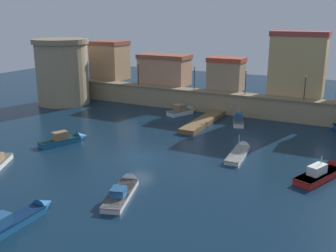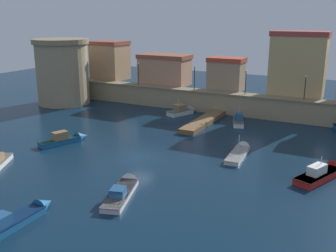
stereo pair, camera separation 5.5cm
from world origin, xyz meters
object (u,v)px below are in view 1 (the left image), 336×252
Objects in this scene: quay_lamp_0 at (138,70)px; quay_lamp_2 at (246,78)px; moored_boat_3 at (67,139)px; fortress_tower at (62,71)px; quay_lamp_1 at (194,74)px; moored_boat_2 at (241,151)px; moored_boat_8 at (19,218)px; moored_boat_0 at (125,188)px; quay_lamp_3 at (305,83)px; moored_boat_1 at (238,119)px; moored_boat_6 at (324,172)px; moored_boat_7 at (183,111)px.

quay_lamp_2 is at bearing 0.00° from quay_lamp_0.
quay_lamp_0 is 23.35m from moored_boat_3.
fortress_tower is 30.59m from quay_lamp_2.
moored_boat_2 is at bearing -52.34° from quay_lamp_1.
fortress_tower is 2.92× the size of quay_lamp_0.
quay_lamp_2 reaches higher than moored_boat_2.
moored_boat_2 is 24.16m from moored_boat_8.
moored_boat_0 is 1.17× the size of moored_boat_3.
quay_lamp_0 is at bearing 180.00° from quay_lamp_3.
moored_boat_1 is (1.88, 26.27, 0.18)m from moored_boat_0.
moored_boat_0 is at bearing 149.92° from moored_boat_6.
fortress_tower is at bearing 62.40° from moored_boat_3.
moored_boat_6 is (5.03, -19.36, -5.12)m from quay_lamp_3.
moored_boat_0 is (-1.37, -30.74, -5.31)m from quay_lamp_2.
quay_lamp_2 is 0.66× the size of moored_boat_7.
fortress_tower is at bearing 119.89° from moored_boat_7.
fortress_tower is 1.52× the size of moored_boat_2.
quay_lamp_1 is 0.51× the size of moored_boat_0.
moored_boat_8 is at bearing -71.15° from quay_lamp_0.
quay_lamp_2 reaches higher than moored_boat_0.
moored_boat_6 is at bearing -69.79° from moored_boat_0.
quay_lamp_1 is at bearing 0.00° from quay_lamp_0.
moored_boat_3 is at bearing -136.25° from quay_lamp_3.
fortress_tower reaches higher than moored_boat_2.
fortress_tower is 38.93m from quay_lamp_3.
moored_boat_3 is at bearing -81.02° from quay_lamp_0.
moored_boat_2 reaches higher than moored_boat_0.
moored_boat_8 is at bearing -128.92° from moored_boat_3.
quay_lamp_0 is at bearing 81.34° from moored_boat_6.
quay_lamp_2 is at bearing -7.99° from moored_boat_8.
quay_lamp_1 is 29.60m from moored_boat_6.
moored_boat_2 is 1.14× the size of moored_boat_3.
quay_lamp_3 reaches higher than moored_boat_1.
quay_lamp_3 reaches higher than moored_boat_7.
fortress_tower is at bearing 73.99° from moored_boat_1.
moored_boat_6 is 26.99m from moored_boat_8.
quay_lamp_2 is 18.09m from moored_boat_2.
moored_boat_1 is at bearing 2.59° from fortress_tower.
quay_lamp_0 is at bearing 29.27° from moored_boat_3.
quay_lamp_1 is 39.15m from moored_boat_8.
moored_boat_2 is at bearing -17.34° from fortress_tower.
fortress_tower is 2.01× the size of moored_boat_7.
fortress_tower is 1.81× the size of moored_boat_1.
moored_boat_0 is at bearing -77.36° from quay_lamp_1.
moored_boat_3 is (3.55, -22.47, -5.27)m from quay_lamp_0.
quay_lamp_1 reaches higher than quay_lamp_0.
quay_lamp_0 reaches higher than moored_boat_6.
moored_boat_8 is (-9.94, -22.02, 0.14)m from moored_boat_2.
quay_lamp_3 is 20.64m from moored_boat_6.
moored_boat_1 is 12.86m from moored_boat_2.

